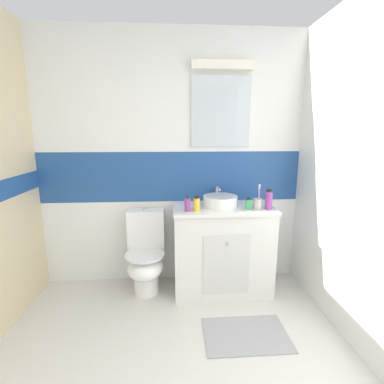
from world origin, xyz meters
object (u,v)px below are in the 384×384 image
sink_basin (220,201)px  lotion_bottle_short (197,204)px  toothbrush_cup (257,203)px  soap_dispenser (187,205)px  toilet (146,255)px  mouthwash_bottle (269,200)px  perfume_flask_small (248,204)px

sink_basin → lotion_bottle_short: size_ratio=2.72×
toothbrush_cup → soap_dispenser: 0.64m
toilet → mouthwash_bottle: bearing=-6.4°
toothbrush_cup → perfume_flask_small: (-0.09, -0.01, -0.00)m
soap_dispenser → perfume_flask_small: (0.55, 0.01, -0.01)m
toothbrush_cup → soap_dispenser: toothbrush_cup is taller
mouthwash_bottle → soap_dispenser: bearing=-178.6°
soap_dispenser → lotion_bottle_short: soap_dispenser is taller
toilet → soap_dispenser: size_ratio=5.26×
sink_basin → toilet: (-0.72, 0.00, -0.53)m
toothbrush_cup → perfume_flask_small: toothbrush_cup is taller
toilet → lotion_bottle_short: size_ratio=5.96×
perfume_flask_small → mouthwash_bottle: (0.19, 0.00, 0.03)m
perfume_flask_small → lotion_bottle_short: size_ratio=0.81×
toothbrush_cup → lotion_bottle_short: toothbrush_cup is taller
mouthwash_bottle → toothbrush_cup: bearing=176.4°
toothbrush_cup → lotion_bottle_short: (-0.56, -0.03, 0.01)m
toothbrush_cup → lotion_bottle_short: 0.56m
toilet → toothbrush_cup: bearing=-6.7°
sink_basin → toothbrush_cup: 0.34m
sink_basin → toothbrush_cup: (0.32, -0.12, 0.00)m
soap_dispenser → lotion_bottle_short: bearing=-0.8°
toothbrush_cup → soap_dispenser: bearing=-177.9°
sink_basin → toilet: sink_basin is taller
toothbrush_cup → lotion_bottle_short: size_ratio=1.71×
perfume_flask_small → lotion_bottle_short: lotion_bottle_short is taller
toilet → perfume_flask_small: perfume_flask_small is taller
sink_basin → soap_dispenser: 0.35m
toilet → soap_dispenser: (0.40, -0.15, 0.54)m
sink_basin → toilet: 0.89m
toilet → toothbrush_cup: 1.18m
mouthwash_bottle → perfume_flask_small: bearing=-178.6°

